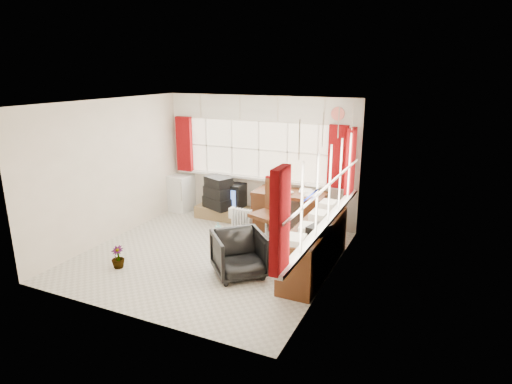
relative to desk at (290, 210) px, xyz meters
The scene contains 20 objects.
ground 1.84m from the desk, 116.82° to the right, with size 4.00×4.00×0.00m, color beige.
room_walls 2.09m from the desk, 116.82° to the right, with size 4.00×4.00×4.00m.
window_back 1.02m from the desk, 156.97° to the left, with size 3.70×0.12×3.60m.
window_right 2.03m from the desk, 54.65° to the right, with size 0.12×3.70×3.60m.
curtains 1.23m from the desk, 80.24° to the right, with size 3.83×3.83×1.15m.
overhead_cabinets 1.93m from the desk, 74.57° to the right, with size 3.98×3.98×0.48m.
desk is the anchor object (origin of this frame).
desk_lamp 0.68m from the desk, 122.66° to the left, with size 0.17×0.16×0.41m.
task_chair 0.78m from the desk, 93.79° to the right, with size 0.64×0.66×1.19m.
office_chair 2.03m from the desk, 91.19° to the right, with size 0.72×0.74×0.68m, color black.
radiator 1.00m from the desk, 130.91° to the right, with size 0.39×0.17×0.57m.
credenza 1.68m from the desk, 56.69° to the right, with size 0.50×2.00×0.85m.
file_tray 2.06m from the desk, 58.25° to the right, with size 0.25×0.32×0.11m, color black.
tv_bench 1.40m from the desk, behind, with size 1.40×0.50×0.25m, color olive.
crt_tv 1.38m from the desk, 169.87° to the left, with size 0.54×0.51×0.49m.
hifi_stack 1.55m from the desk, behind, with size 0.72×0.60×0.65m.
mini_fridge 2.60m from the desk, behind, with size 0.50×0.51×0.78m.
spray_bottle_a 1.08m from the desk, behind, with size 0.10×0.10×0.27m, color silver.
spray_bottle_b 1.40m from the desk, 151.64° to the right, with size 0.09×0.09×0.20m, color #98E3E0.
flower_vase 3.21m from the desk, 125.76° to the right, with size 0.20×0.20×0.35m, color black.
Camera 1 is at (3.43, -5.63, 2.97)m, focal length 30.00 mm.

